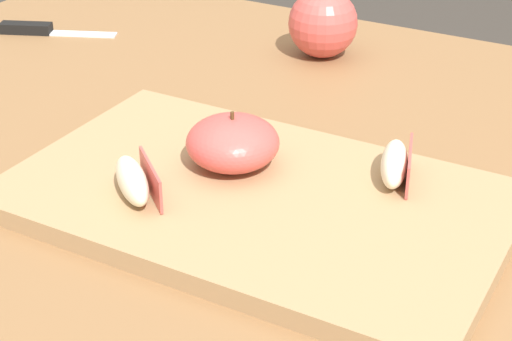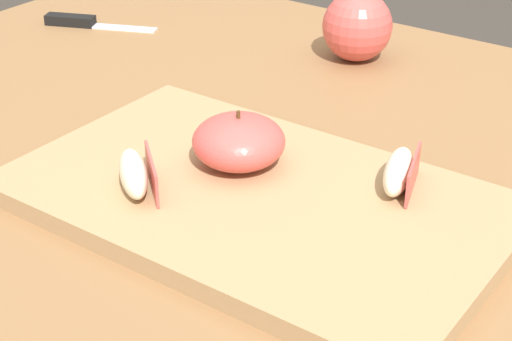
% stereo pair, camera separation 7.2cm
% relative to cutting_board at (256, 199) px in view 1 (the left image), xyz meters
% --- Properties ---
extents(dining_table, '(1.10, 0.86, 0.73)m').
position_rel_cutting_board_xyz_m(dining_table, '(-0.08, 0.09, -0.12)').
color(dining_table, brown).
rests_on(dining_table, ground_plane).
extents(cutting_board, '(0.43, 0.27, 0.02)m').
position_rel_cutting_board_xyz_m(cutting_board, '(0.00, 0.00, 0.00)').
color(cutting_board, '#A37F56').
rests_on(cutting_board, dining_table).
extents(apple_half_skin_up, '(0.09, 0.09, 0.05)m').
position_rel_cutting_board_xyz_m(apple_half_skin_up, '(-0.04, 0.03, 0.03)').
color(apple_half_skin_up, '#D14C47').
rests_on(apple_half_skin_up, cutting_board).
extents(apple_wedge_near_knife, '(0.05, 0.08, 0.03)m').
position_rel_cutting_board_xyz_m(apple_wedge_near_knife, '(0.10, 0.08, 0.03)').
color(apple_wedge_near_knife, '#F4EACC').
rests_on(apple_wedge_near_knife, cutting_board).
extents(apple_wedge_left, '(0.07, 0.07, 0.03)m').
position_rel_cutting_board_xyz_m(apple_wedge_left, '(-0.09, -0.06, 0.03)').
color(apple_wedge_left, '#F4EACC').
rests_on(apple_wedge_left, cutting_board).
extents(paring_knife, '(0.15, 0.08, 0.01)m').
position_rel_cutting_board_xyz_m(paring_knife, '(-0.48, 0.25, -0.00)').
color(paring_knife, silver).
rests_on(paring_knife, dining_table).
extents(whole_apple_pink_lady, '(0.09, 0.09, 0.10)m').
position_rel_cutting_board_xyz_m(whole_apple_pink_lady, '(-0.11, 0.37, 0.03)').
color(whole_apple_pink_lady, '#D14C47').
rests_on(whole_apple_pink_lady, dining_table).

